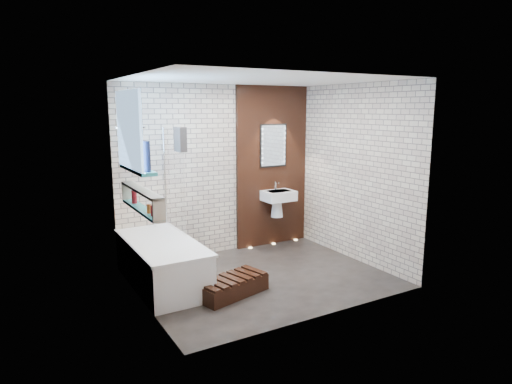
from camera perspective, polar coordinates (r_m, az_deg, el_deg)
ground at (r=6.13m, az=0.71°, el=-10.85°), size 3.20×3.20×0.00m
room_shell at (r=5.78m, az=0.74°, el=1.22°), size 3.24×3.20×2.60m
walnut_panel at (r=7.35m, az=2.05°, el=3.24°), size 1.30×0.06×2.60m
clerestory_window at (r=5.43m, az=-15.68°, el=6.60°), size 0.18×1.00×0.94m
display_niche at (r=5.34m, az=-14.36°, el=-0.99°), size 0.14×1.30×0.26m
bathtub at (r=5.95m, az=-11.89°, el=-8.80°), size 0.79×1.74×0.70m
bath_screen at (r=6.22m, az=-10.41°, el=1.53°), size 0.01×0.78×1.40m
towel at (r=5.88m, az=-9.64°, el=6.63°), size 0.09×0.24×0.32m
shower_head at (r=6.08m, az=-14.69°, el=7.98°), size 0.18×0.18×0.02m
washbasin at (r=7.27m, az=2.84°, el=-0.93°), size 0.50×0.36×0.58m
led_mirror at (r=7.28m, az=2.23°, el=5.94°), size 0.50×0.02×0.70m
walnut_step at (r=5.58m, az=-3.09°, el=-12.00°), size 0.96×0.61×0.20m
niche_bottles at (r=5.37m, az=-14.40°, el=-1.29°), size 0.06×0.81×0.16m
sill_vases at (r=5.50m, az=-14.94°, el=4.20°), size 0.19×0.68×0.34m
floor_uplights at (r=7.57m, az=2.27°, el=-6.59°), size 0.96×0.06×0.01m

